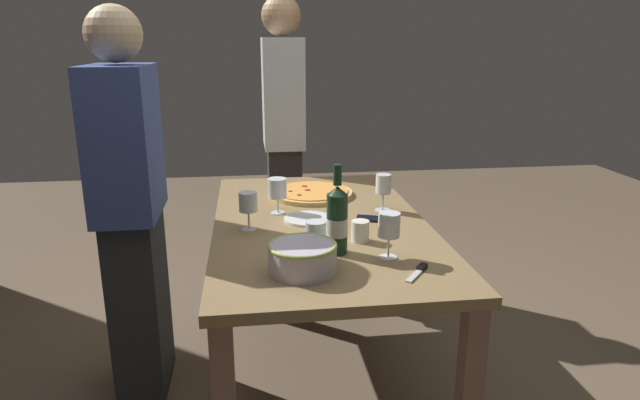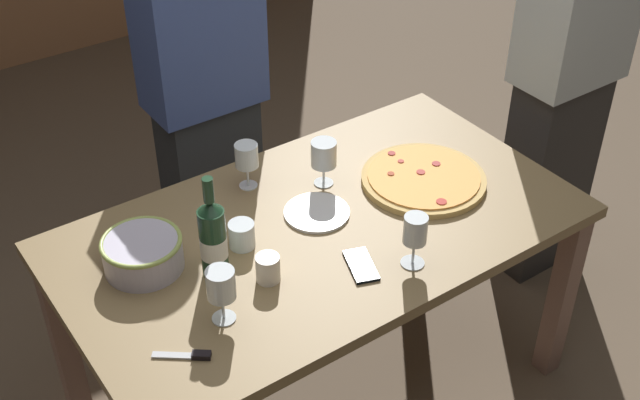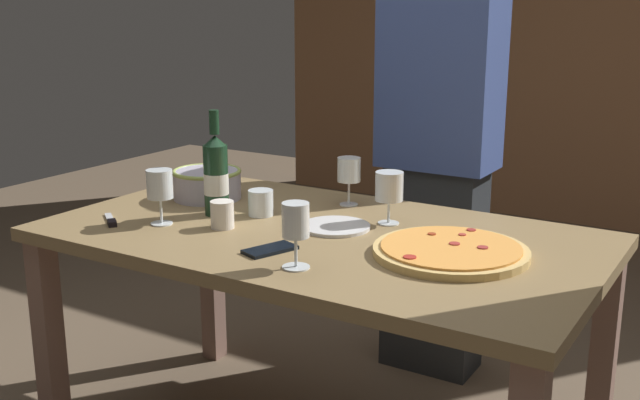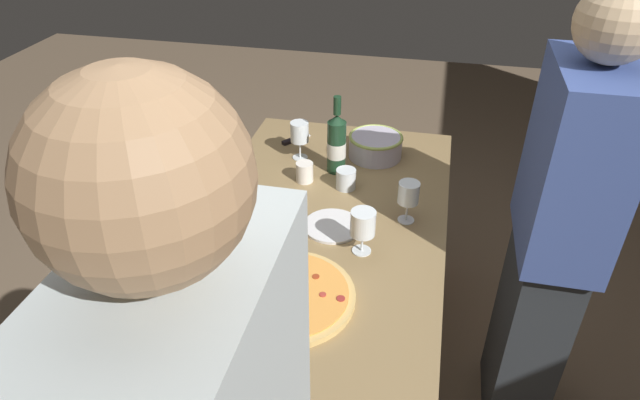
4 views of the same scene
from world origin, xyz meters
name	(u,v)px [view 3 (image 3 of 4)]	position (x,y,z in m)	size (l,w,h in m)	color
dining_table	(320,261)	(0.00, 0.00, 0.66)	(1.60, 0.90, 0.75)	olive
pizza	(451,251)	(0.41, -0.01, 0.76)	(0.41, 0.41, 0.03)	#DBB468
serving_bowl	(207,183)	(-0.53, 0.13, 0.80)	(0.23, 0.23, 0.10)	silver
wine_bottle	(216,175)	(-0.37, -0.01, 0.88)	(0.08, 0.08, 0.33)	#1A3922
wine_glass_near_pizza	(389,187)	(0.14, 0.17, 0.86)	(0.08, 0.08, 0.16)	white
wine_glass_by_bottle	(160,187)	(-0.44, -0.19, 0.86)	(0.08, 0.08, 0.17)	white
wine_glass_far_left	(296,224)	(0.11, -0.30, 0.86)	(0.07, 0.07, 0.17)	white
wine_glass_far_right	(349,172)	(-0.07, 0.30, 0.86)	(0.08, 0.08, 0.16)	white
cup_amber	(261,203)	(-0.25, 0.05, 0.79)	(0.08, 0.08, 0.08)	white
cup_ceramic	(222,215)	(-0.26, -0.12, 0.79)	(0.07, 0.07, 0.08)	white
side_plate	(335,226)	(0.02, 0.05, 0.76)	(0.21, 0.21, 0.01)	white
cell_phone	(270,250)	(-0.02, -0.23, 0.76)	(0.07, 0.14, 0.01)	black
pizza_knife	(111,221)	(-0.58, -0.26, 0.76)	(0.13, 0.11, 0.02)	silver
person_host	(438,161)	(0.03, 0.78, 0.82)	(0.42, 0.24, 1.63)	#282C31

